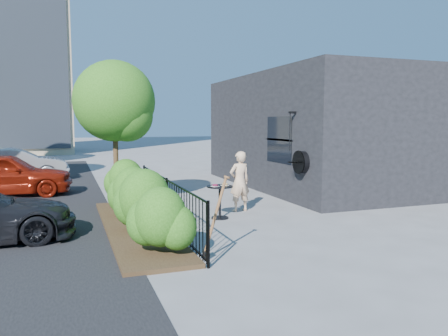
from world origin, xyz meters
name	(u,v)px	position (x,y,z in m)	size (l,w,h in m)	color
ground	(230,221)	(0.00, 0.00, 0.00)	(120.00, 120.00, 0.00)	gray
shop_building	(326,131)	(5.50, 4.50, 2.00)	(6.22, 9.00, 4.00)	black
fence	(167,202)	(-1.50, 0.00, 0.56)	(0.05, 6.05, 1.10)	black
planting_bed	(136,227)	(-2.20, 0.00, 0.04)	(1.30, 6.00, 0.08)	#382616
shrubs	(139,196)	(-2.10, 0.10, 0.70)	(1.10, 5.60, 1.24)	#255D15
patio_tree	(117,106)	(-2.24, 2.76, 2.76)	(2.20, 2.20, 3.94)	#3F2B19
cafe_table	(220,196)	(-0.12, 0.37, 0.55)	(0.64, 0.64, 0.85)	black
woman	(240,181)	(0.66, 1.02, 0.79)	(0.58, 0.38, 1.58)	beige
shovel	(214,222)	(-1.26, -2.56, 0.64)	(0.50, 0.19, 1.46)	brown
car_red	(4,174)	(-5.45, 5.72, 0.69)	(1.63, 4.06, 1.38)	maroon
car_silver	(15,164)	(-5.52, 9.67, 0.66)	(1.39, 3.99, 1.32)	#A7A7AC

